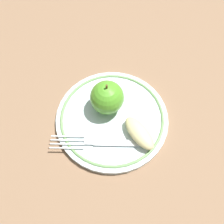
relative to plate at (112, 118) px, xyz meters
name	(u,v)px	position (x,y,z in m)	size (l,w,h in m)	color
ground_plane	(105,117)	(-0.01, 0.01, -0.01)	(2.00, 2.00, 0.00)	#846349
plate	(112,118)	(0.00, 0.00, 0.00)	(0.23, 0.23, 0.02)	silver
apple_red_whole	(107,98)	(0.00, 0.03, 0.04)	(0.07, 0.07, 0.08)	#52A029
apple_slice_front	(139,133)	(0.04, -0.05, 0.02)	(0.08, 0.03, 0.03)	beige
fork	(101,143)	(-0.03, -0.05, 0.01)	(0.18, 0.07, 0.00)	silver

